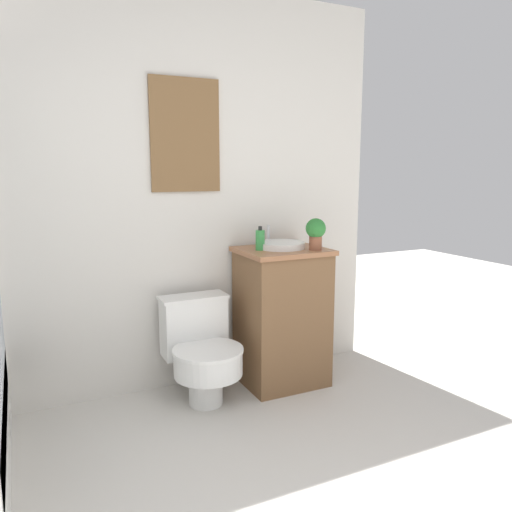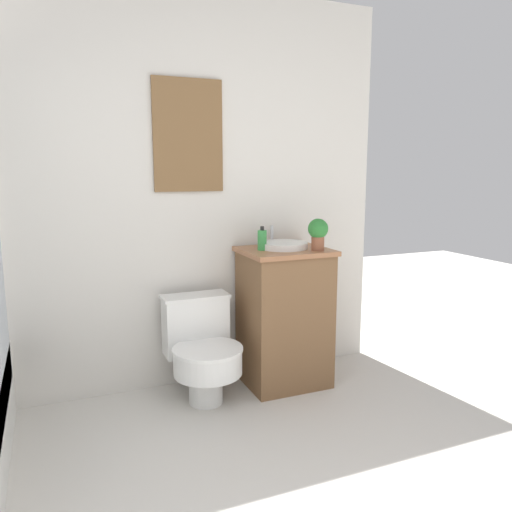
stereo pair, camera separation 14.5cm
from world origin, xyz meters
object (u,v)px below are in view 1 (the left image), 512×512
object	(u,v)px
sink	(281,245)
toilet	(201,349)
soap_bottle	(260,240)
potted_plant	(316,232)

from	to	relation	value
sink	toilet	bearing A→B (deg)	-175.47
toilet	soap_bottle	size ratio (longest dim) A/B	4.17
toilet	soap_bottle	bearing A→B (deg)	4.23
sink	potted_plant	bearing A→B (deg)	-44.42
toilet	sink	bearing A→B (deg)	4.53
toilet	potted_plant	distance (m)	1.01
sink	soap_bottle	bearing A→B (deg)	-174.67
sink	soap_bottle	distance (m)	0.16
potted_plant	toilet	bearing A→B (deg)	171.15
potted_plant	soap_bottle	bearing A→B (deg)	155.57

